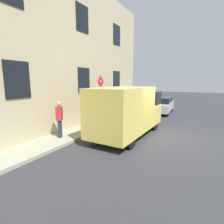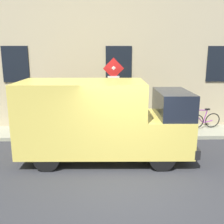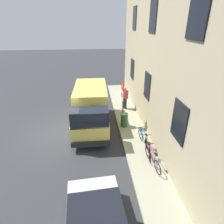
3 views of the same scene
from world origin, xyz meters
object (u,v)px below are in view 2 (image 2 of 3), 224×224
Objects in this scene: pedestrian at (48,109)px; litter_bin at (115,123)px; sign_post_stacked at (113,86)px; delivery_van at (102,118)px; bicycle_orange at (183,120)px; bicycle_blue at (165,120)px; bicycle_purple at (201,120)px.

pedestrian reaches higher than litter_bin.
sign_post_stacked is 0.54× the size of delivery_van.
bicycle_orange is at bearing -74.21° from sign_post_stacked.
pedestrian reaches higher than bicycle_blue.
bicycle_purple is 1.90× the size of litter_bin.
bicycle_purple is 1.00× the size of bicycle_orange.
delivery_van is at bearing 166.76° from litter_bin.
bicycle_purple is at bearing -172.08° from bicycle_orange.
sign_post_stacked reaches higher than bicycle_purple.
bicycle_purple is 1.56m from bicycle_blue.
bicycle_orange and bicycle_blue have the same top height.
bicycle_purple is at bearing -77.37° from sign_post_stacked.
bicycle_blue is at bearing 47.25° from delivery_van.
delivery_van reaches higher than litter_bin.
bicycle_blue is 2.29m from litter_bin.
delivery_van is at bearing 40.48° from bicycle_blue.
bicycle_purple is 3.80m from litter_bin.
pedestrian is 1.91× the size of litter_bin.
litter_bin is at bearing 12.50° from bicycle_blue.
bicycle_orange is (2.76, -3.44, -0.82)m from delivery_van.
delivery_van is 3.37m from pedestrian.
sign_post_stacked is 3.21× the size of litter_bin.
litter_bin reaches higher than bicycle_purple.
delivery_van is 3.14× the size of bicycle_orange.
bicycle_purple is at bearing -79.24° from litter_bin.
bicycle_blue is (0.85, -2.23, -1.57)m from sign_post_stacked.
delivery_van is 5.97× the size of litter_bin.
bicycle_purple is at bearing 174.41° from bicycle_blue.
delivery_van is at bearing -172.34° from pedestrian.
bicycle_blue is (0.00, 1.56, 0.00)m from bicycle_purple.
sign_post_stacked is at bearing 78.46° from delivery_van.
bicycle_orange is 0.78m from bicycle_blue.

